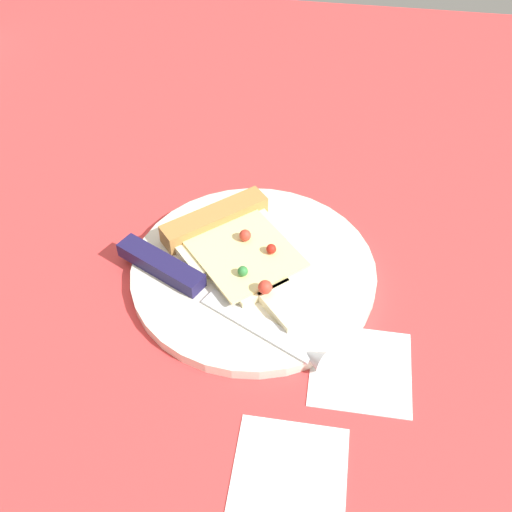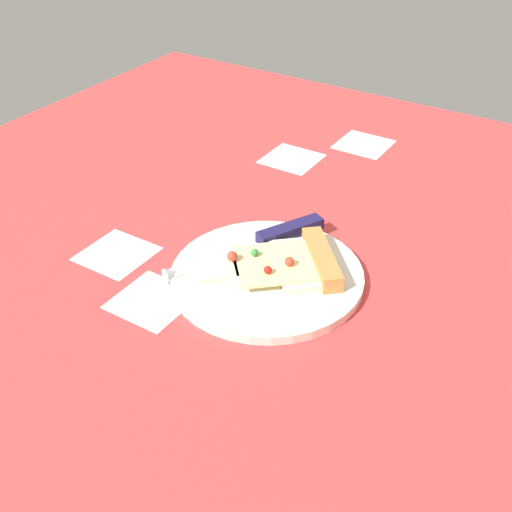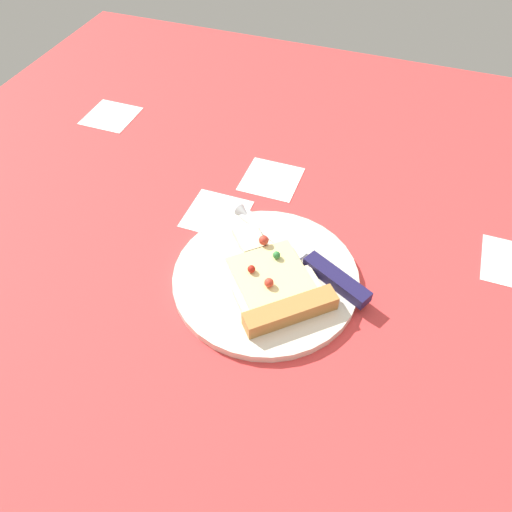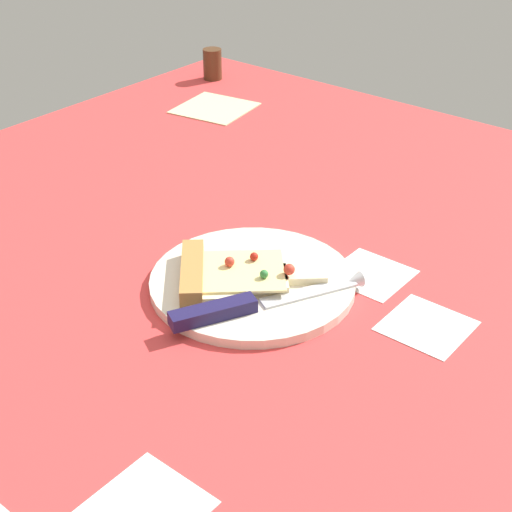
% 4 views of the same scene
% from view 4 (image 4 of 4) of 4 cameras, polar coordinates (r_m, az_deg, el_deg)
% --- Properties ---
extents(ground_plane, '(1.35, 1.35, 0.03)m').
position_cam_4_polar(ground_plane, '(0.94, 0.31, -3.27)').
color(ground_plane, '#D13838').
rests_on(ground_plane, ground).
extents(plate, '(0.25, 0.25, 0.01)m').
position_cam_4_polar(plate, '(0.93, -0.39, -2.02)').
color(plate, silver).
rests_on(plate, ground_plane).
extents(pizza_slice, '(0.18, 0.17, 0.03)m').
position_cam_4_polar(pizza_slice, '(0.92, -1.98, -1.33)').
color(pizza_slice, beige).
rests_on(pizza_slice, plate).
extents(knife, '(0.13, 0.22, 0.02)m').
position_cam_4_polar(knife, '(0.87, -0.39, -3.56)').
color(knife, silver).
rests_on(knife, plate).
extents(pepper_shaker, '(0.04, 0.04, 0.06)m').
position_cam_4_polar(pepper_shaker, '(1.64, -3.24, 14.00)').
color(pepper_shaker, '#4C2D19').
rests_on(pepper_shaker, ground_plane).
extents(napkin, '(0.15, 0.15, 0.00)m').
position_cam_4_polar(napkin, '(1.48, -3.08, 10.91)').
color(napkin, beige).
rests_on(napkin, ground_plane).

